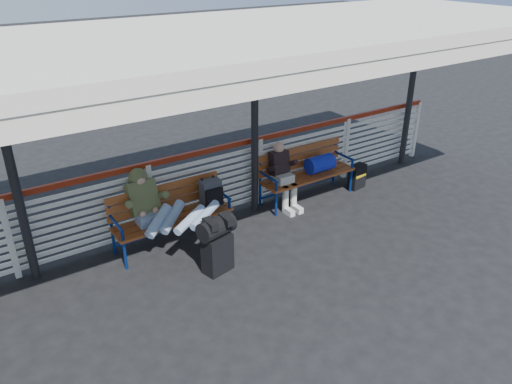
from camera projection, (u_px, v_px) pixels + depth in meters
ground at (214, 298)px, 6.43m from camera, size 60.00×60.00×0.00m
fence at (151, 197)px, 7.56m from camera, size 12.08×0.08×1.24m
canopy at (167, 46)px, 5.75m from camera, size 12.60×3.60×3.16m
luggage_stack at (217, 242)px, 6.78m from camera, size 0.56×0.39×0.84m
bench_left at (181, 205)px, 7.49m from camera, size 1.80×0.56×0.92m
bench_right at (311, 167)px, 8.84m from camera, size 1.80×0.56×0.92m
traveler_man at (171, 213)px, 7.01m from camera, size 0.94×1.64×0.77m
companion_person at (283, 175)px, 8.47m from camera, size 0.32×0.66×1.15m
suitcase_side at (357, 176)px, 9.30m from camera, size 0.35×0.24×0.46m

